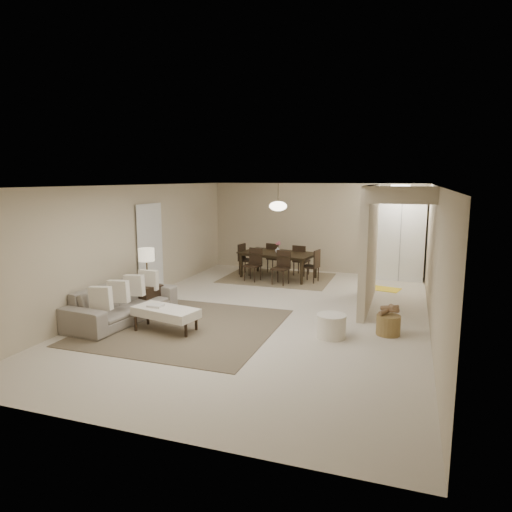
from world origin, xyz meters
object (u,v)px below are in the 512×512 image
at_px(ottoman_bench, 166,312).
at_px(round_pouf, 331,326).
at_px(side_table, 148,297).
at_px(dining_table, 278,265).
at_px(sofa, 123,303).
at_px(wicker_basket, 388,325).
at_px(pantry_cabinet, 401,240).

relative_size(ottoman_bench, round_pouf, 2.51).
bearing_deg(side_table, dining_table, 65.26).
xyz_separation_m(sofa, dining_table, (1.73, 4.44, 0.01)).
relative_size(sofa, wicker_basket, 5.70).
bearing_deg(round_pouf, pantry_cabinet, 79.58).
bearing_deg(pantry_cabinet, wicker_basket, -90.44).
bearing_deg(sofa, wicker_basket, -75.44).
bearing_deg(wicker_basket, side_table, 179.55).
relative_size(ottoman_bench, wicker_basket, 3.11).
bearing_deg(dining_table, side_table, -103.77).
relative_size(wicker_basket, dining_table, 0.20).
relative_size(pantry_cabinet, round_pouf, 4.21).
xyz_separation_m(pantry_cabinet, dining_table, (-3.07, -0.94, -0.70)).
height_order(pantry_cabinet, side_table, pantry_cabinet).
bearing_deg(side_table, sofa, -93.62).
xyz_separation_m(round_pouf, dining_table, (-2.14, 4.13, 0.15)).
relative_size(round_pouf, dining_table, 0.25).
xyz_separation_m(side_table, round_pouf, (3.82, -0.48, -0.05)).
distance_m(ottoman_bench, dining_table, 4.79).
bearing_deg(round_pouf, ottoman_bench, -167.58).
xyz_separation_m(ottoman_bench, round_pouf, (2.78, 0.61, -0.14)).
distance_m(sofa, wicker_basket, 4.83).
bearing_deg(sofa, ottoman_bench, -99.87).
bearing_deg(round_pouf, sofa, -175.37).
bearing_deg(round_pouf, dining_table, 117.36).
xyz_separation_m(sofa, wicker_basket, (4.76, 0.75, -0.16)).
xyz_separation_m(pantry_cabinet, sofa, (-4.80, -5.38, -0.72)).
bearing_deg(sofa, pantry_cabinet, -36.18).
relative_size(pantry_cabinet, wicker_basket, 5.22).
bearing_deg(pantry_cabinet, side_table, -136.00).
bearing_deg(dining_table, ottoman_bench, -86.80).
relative_size(side_table, wicker_basket, 1.23).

